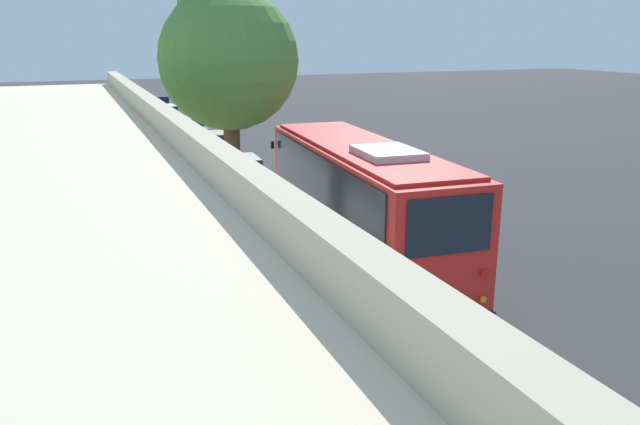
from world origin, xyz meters
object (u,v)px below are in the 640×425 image
parked_sedan_silver (241,172)px  street_tree (228,51)px  sign_post_far (366,299)px  parked_sedan_gray (188,128)px  sign_post_near (400,331)px  parked_sedan_navy (157,104)px  shuttle_bus (361,200)px  parked_sedan_white (165,115)px  parked_sedan_tan (214,145)px

parked_sedan_silver → street_tree: street_tree is taller
street_tree → sign_post_far: (-7.14, -0.99, -4.86)m
parked_sedan_silver → parked_sedan_gray: size_ratio=0.94×
sign_post_near → sign_post_far: 1.43m
parked_sedan_silver → sign_post_far: bearing=178.6°
parked_sedan_gray → parked_sedan_navy: (14.64, -0.16, -0.00)m
street_tree → shuttle_bus: bearing=-141.8°
parked_sedan_gray → parked_sedan_white: size_ratio=1.02×
parked_sedan_white → sign_post_far: 35.43m
shuttle_bus → parked_sedan_gray: shuttle_bus is taller
shuttle_bus → parked_sedan_silver: size_ratio=2.25×
parked_sedan_tan → sign_post_far: sign_post_far is taller
shuttle_bus → parked_sedan_white: (31.63, 0.46, -1.35)m
sign_post_near → parked_sedan_navy: bearing=-2.1°
parked_sedan_navy → sign_post_near: sign_post_near is taller
parked_sedan_gray → parked_sedan_navy: bearing=-2.6°
shuttle_bus → parked_sedan_white: shuttle_bus is taller
street_tree → sign_post_near: bearing=-173.4°
sign_post_far → parked_sedan_silver: bearing=-4.7°
parked_sedan_gray → parked_sedan_navy: parked_sedan_gray is taller
parked_sedan_white → sign_post_near: (-36.84, 1.19, 0.24)m
parked_sedan_tan → street_tree: 15.53m
parked_sedan_tan → parked_sedan_navy: size_ratio=0.92×
parked_sedan_navy → sign_post_far: sign_post_far is taller
shuttle_bus → parked_sedan_gray: size_ratio=2.11×
shuttle_bus → street_tree: 5.74m
parked_sedan_tan → parked_sedan_white: parked_sedan_white is taller
parked_sedan_silver → parked_sedan_navy: (28.28, -0.43, 0.02)m
parked_sedan_silver → parked_sedan_gray: 13.64m
parked_sedan_white → sign_post_far: bearing=175.9°
parked_sedan_white → street_tree: 28.82m
parked_sedan_white → sign_post_near: size_ratio=3.32×
parked_sedan_silver → parked_sedan_gray: bearing=2.2°
parked_sedan_silver → sign_post_far: 14.61m
shuttle_bus → street_tree: street_tree is taller
parked_sedan_white → parked_sedan_tan: bearing=179.6°
parked_sedan_tan → parked_sedan_navy: (21.29, -0.04, 0.01)m
shuttle_bus → sign_post_near: (-5.21, 1.66, -1.11)m
shuttle_bus → parked_sedan_gray: (24.42, 0.17, -1.35)m
parked_sedan_silver → parked_sedan_tan: (6.99, -0.39, 0.01)m
shuttle_bus → parked_sedan_navy: shuttle_bus is taller
parked_sedan_silver → parked_sedan_tan: parked_sedan_tan is taller
parked_sedan_white → shuttle_bus: bearing=178.7°
shuttle_bus → parked_sedan_navy: bearing=3.9°
parked_sedan_silver → shuttle_bus: bearing=-174.3°
sign_post_far → shuttle_bus: bearing=-23.7°
shuttle_bus → sign_post_far: bearing=160.2°
parked_sedan_white → parked_sedan_gray: bearing=-179.8°
shuttle_bus → sign_post_far: size_ratio=6.43×
shuttle_bus → parked_sedan_tan: (17.77, 0.05, -1.37)m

